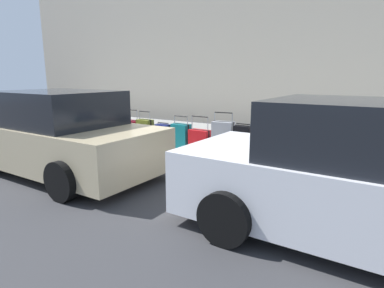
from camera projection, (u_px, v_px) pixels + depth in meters
The scene contains 18 objects.
ground_plane at pixel (143, 160), 7.32m from camera, with size 40.00×40.00×0.00m, color #333335.
sidewalk_curb at pixel (198, 139), 9.39m from camera, with size 18.00×5.00×0.14m, color gray.
suitcase_teal_0 at pixel (350, 159), 5.78m from camera, with size 0.49×0.23×0.80m.
suitcase_navy_1 at pixel (318, 152), 6.01m from camera, with size 0.47×0.28×0.88m.
suitcase_olive_2 at pixel (288, 153), 6.28m from camera, with size 0.50×0.25×0.85m.
suitcase_maroon_3 at pixel (264, 147), 6.60m from camera, with size 0.36×0.20×0.82m.
suitcase_black_4 at pixel (242, 143), 6.73m from camera, with size 0.38×0.21×0.79m.
suitcase_silver_5 at pixel (223, 139), 7.06m from camera, with size 0.49×0.30×0.99m.
suitcase_red_6 at pixel (200, 142), 7.32m from camera, with size 0.50×0.28×0.87m.
suitcase_teal_7 at pixel (181, 137), 7.64m from camera, with size 0.47×0.29×0.84m.
suitcase_navy_8 at pixel (163, 136), 7.88m from camera, with size 0.40×0.26×0.64m.
suitcase_olive_9 at pixel (145, 133), 8.02m from camera, with size 0.43×0.27×0.91m.
suitcase_maroon_10 at pixel (132, 132), 8.35m from camera, with size 0.48×0.26×0.91m.
suitcase_black_11 at pixel (117, 129), 8.62m from camera, with size 0.44×0.29×0.77m.
fire_hydrant at pixel (91, 124), 9.10m from camera, with size 0.39×0.21×0.79m.
bollard_post at pixel (69, 123), 9.37m from camera, with size 0.12×0.12×0.79m, color brown.
parked_car_white_0 at pixel (378, 181), 3.49m from camera, with size 4.58×2.18×1.64m.
parked_car_beige_1 at pixel (60, 135), 6.24m from camera, with size 4.32×2.17×1.62m.
Camera 1 is at (-4.62, 5.47, 1.90)m, focal length 29.73 mm.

